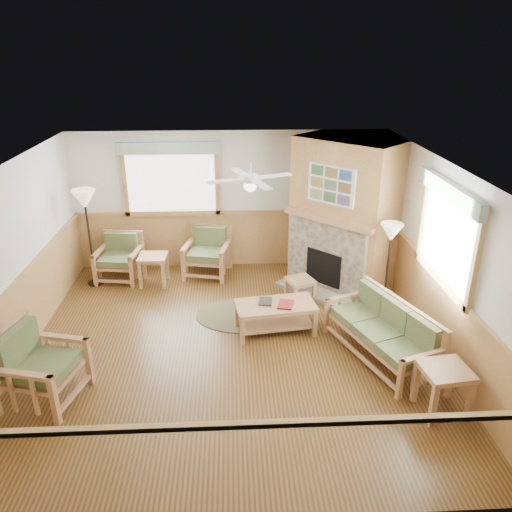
{
  "coord_description": "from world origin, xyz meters",
  "views": [
    {
      "loc": [
        0.04,
        -6.37,
        4.18
      ],
      "look_at": [
        0.4,
        0.7,
        1.15
      ],
      "focal_mm": 35.0,
      "sensor_mm": 36.0,
      "label": 1
    }
  ],
  "objects_px": {
    "armchair_left": "(41,366)",
    "coffee_table": "(275,318)",
    "sofa": "(381,332)",
    "end_table_sofa": "(442,390)",
    "end_table_chairs": "(154,270)",
    "floor_lamp_left": "(90,238)",
    "floor_lamp_right": "(387,269)",
    "armchair_back_left": "(119,258)",
    "armchair_back_right": "(207,253)",
    "footstool": "(300,289)"
  },
  "relations": [
    {
      "from": "armchair_back_left",
      "to": "armchair_left",
      "type": "distance_m",
      "value": 3.51
    },
    {
      "from": "sofa",
      "to": "armchair_back_right",
      "type": "bearing_deg",
      "value": -159.86
    },
    {
      "from": "sofa",
      "to": "coffee_table",
      "type": "bearing_deg",
      "value": -139.06
    },
    {
      "from": "armchair_back_right",
      "to": "end_table_sofa",
      "type": "height_order",
      "value": "armchair_back_right"
    },
    {
      "from": "coffee_table",
      "to": "floor_lamp_left",
      "type": "bearing_deg",
      "value": 142.06
    },
    {
      "from": "end_table_sofa",
      "to": "armchair_left",
      "type": "bearing_deg",
      "value": 174.32
    },
    {
      "from": "armchair_back_right",
      "to": "end_table_chairs",
      "type": "xyz_separation_m",
      "value": [
        -0.98,
        -0.36,
        -0.17
      ]
    },
    {
      "from": "sofa",
      "to": "end_table_sofa",
      "type": "relative_size",
      "value": 2.91
    },
    {
      "from": "sofa",
      "to": "armchair_back_left",
      "type": "xyz_separation_m",
      "value": [
        -4.23,
        2.8,
        0.01
      ]
    },
    {
      "from": "floor_lamp_right",
      "to": "floor_lamp_left",
      "type": "bearing_deg",
      "value": 165.29
    },
    {
      "from": "end_table_chairs",
      "to": "armchair_back_right",
      "type": "bearing_deg",
      "value": 20.29
    },
    {
      "from": "armchair_back_right",
      "to": "floor_lamp_left",
      "type": "relative_size",
      "value": 0.5
    },
    {
      "from": "armchair_back_left",
      "to": "end_table_chairs",
      "type": "xyz_separation_m",
      "value": [
        0.68,
        -0.24,
        -0.15
      ]
    },
    {
      "from": "armchair_back_left",
      "to": "sofa",
      "type": "bearing_deg",
      "value": -25.36
    },
    {
      "from": "sofa",
      "to": "armchair_left",
      "type": "relative_size",
      "value": 1.84
    },
    {
      "from": "floor_lamp_left",
      "to": "armchair_back_right",
      "type": "bearing_deg",
      "value": 8.51
    },
    {
      "from": "armchair_left",
      "to": "coffee_table",
      "type": "bearing_deg",
      "value": -50.21
    },
    {
      "from": "sofa",
      "to": "end_table_chairs",
      "type": "xyz_separation_m",
      "value": [
        -3.55,
        2.57,
        -0.13
      ]
    },
    {
      "from": "end_table_chairs",
      "to": "end_table_sofa",
      "type": "relative_size",
      "value": 0.91
    },
    {
      "from": "end_table_sofa",
      "to": "footstool",
      "type": "xyz_separation_m",
      "value": [
        -1.33,
        3.02,
        -0.12
      ]
    },
    {
      "from": "sofa",
      "to": "end_table_sofa",
      "type": "height_order",
      "value": "sofa"
    },
    {
      "from": "coffee_table",
      "to": "armchair_back_right",
      "type": "bearing_deg",
      "value": 109.66
    },
    {
      "from": "sofa",
      "to": "end_table_chairs",
      "type": "distance_m",
      "value": 4.39
    },
    {
      "from": "armchair_left",
      "to": "floor_lamp_right",
      "type": "xyz_separation_m",
      "value": [
        4.92,
        1.97,
        0.3
      ]
    },
    {
      "from": "sofa",
      "to": "footstool",
      "type": "height_order",
      "value": "sofa"
    },
    {
      "from": "armchair_left",
      "to": "end_table_chairs",
      "type": "distance_m",
      "value": 3.39
    },
    {
      "from": "armchair_left",
      "to": "floor_lamp_right",
      "type": "relative_size",
      "value": 0.62
    },
    {
      "from": "armchair_left",
      "to": "coffee_table",
      "type": "distance_m",
      "value": 3.39
    },
    {
      "from": "coffee_table",
      "to": "end_table_chairs",
      "type": "bearing_deg",
      "value": 131.55
    },
    {
      "from": "end_table_chairs",
      "to": "floor_lamp_left",
      "type": "xyz_separation_m",
      "value": [
        -1.11,
        0.05,
        0.63
      ]
    },
    {
      "from": "armchair_left",
      "to": "end_table_chairs",
      "type": "height_order",
      "value": "armchair_left"
    },
    {
      "from": "armchair_left",
      "to": "floor_lamp_left",
      "type": "relative_size",
      "value": 0.54
    },
    {
      "from": "end_table_chairs",
      "to": "sofa",
      "type": "bearing_deg",
      "value": -35.83
    },
    {
      "from": "sofa",
      "to": "armchair_back_right",
      "type": "relative_size",
      "value": 2.0
    },
    {
      "from": "armchair_back_right",
      "to": "armchair_left",
      "type": "xyz_separation_m",
      "value": [
        -1.91,
        -3.62,
        0.04
      ]
    },
    {
      "from": "coffee_table",
      "to": "footstool",
      "type": "relative_size",
      "value": 2.8
    },
    {
      "from": "end_table_sofa",
      "to": "footstool",
      "type": "bearing_deg",
      "value": 113.85
    },
    {
      "from": "footstool",
      "to": "floor_lamp_left",
      "type": "distance_m",
      "value": 3.91
    },
    {
      "from": "armchair_back_right",
      "to": "footstool",
      "type": "distance_m",
      "value": 2.02
    },
    {
      "from": "armchair_back_left",
      "to": "armchair_left",
      "type": "relative_size",
      "value": 0.88
    },
    {
      "from": "armchair_left",
      "to": "floor_lamp_right",
      "type": "distance_m",
      "value": 5.3
    },
    {
      "from": "floor_lamp_right",
      "to": "footstool",
      "type": "bearing_deg",
      "value": 157.25
    },
    {
      "from": "end_table_chairs",
      "to": "floor_lamp_right",
      "type": "height_order",
      "value": "floor_lamp_right"
    },
    {
      "from": "armchair_left",
      "to": "end_table_sofa",
      "type": "height_order",
      "value": "armchair_left"
    },
    {
      "from": "sofa",
      "to": "end_table_chairs",
      "type": "bearing_deg",
      "value": -146.96
    },
    {
      "from": "floor_lamp_right",
      "to": "armchair_left",
      "type": "bearing_deg",
      "value": -158.18
    },
    {
      "from": "coffee_table",
      "to": "floor_lamp_right",
      "type": "height_order",
      "value": "floor_lamp_right"
    },
    {
      "from": "footstool",
      "to": "floor_lamp_right",
      "type": "distance_m",
      "value": 1.57
    },
    {
      "from": "armchair_back_left",
      "to": "floor_lamp_right",
      "type": "height_order",
      "value": "floor_lamp_right"
    },
    {
      "from": "floor_lamp_left",
      "to": "floor_lamp_right",
      "type": "bearing_deg",
      "value": -14.71
    }
  ]
}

